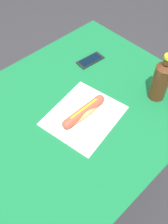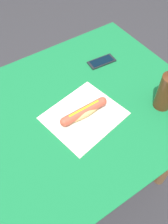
% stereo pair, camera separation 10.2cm
% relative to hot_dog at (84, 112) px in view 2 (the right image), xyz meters
% --- Properties ---
extents(ground_plane, '(6.00, 6.00, 0.00)m').
position_rel_hot_dog_xyz_m(ground_plane, '(-0.04, 0.06, -0.80)').
color(ground_plane, '#2D2D33').
rests_on(ground_plane, ground).
extents(dining_table, '(1.19, 0.88, 0.77)m').
position_rel_hot_dog_xyz_m(dining_table, '(-0.04, 0.06, -0.17)').
color(dining_table, brown).
rests_on(dining_table, ground).
extents(paper_wrapper, '(0.35, 0.32, 0.01)m').
position_rel_hot_dog_xyz_m(paper_wrapper, '(0.00, -0.00, -0.03)').
color(paper_wrapper, silver).
rests_on(paper_wrapper, dining_table).
extents(hot_dog, '(0.23, 0.05, 0.05)m').
position_rel_hot_dog_xyz_m(hot_dog, '(0.00, 0.00, 0.00)').
color(hot_dog, '#E5BC75').
rests_on(hot_dog, paper_wrapper).
extents(cell_phone, '(0.15, 0.08, 0.01)m').
position_rel_hot_dog_xyz_m(cell_phone, '(0.27, 0.24, -0.03)').
color(cell_phone, black).
rests_on(cell_phone, dining_table).
extents(soda_bottle, '(0.08, 0.08, 0.23)m').
position_rel_hot_dog_xyz_m(soda_bottle, '(0.32, -0.14, 0.07)').
color(soda_bottle, '#4C2814').
rests_on(soda_bottle, dining_table).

